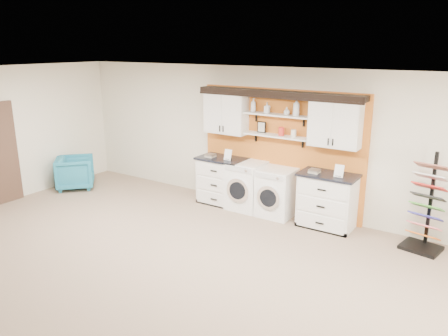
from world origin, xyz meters
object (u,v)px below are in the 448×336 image
Objects in this scene: base_cabinet_right at (327,201)px; sample_rack at (425,219)px; dryer at (276,192)px; base_cabinet_left at (222,180)px; washer at (246,185)px; armchair at (75,172)px.

sample_rack reaches higher than base_cabinet_right.
sample_rack is at bearing -0.31° from dryer.
washer is (0.58, -0.00, -0.00)m from base_cabinet_left.
sample_rack is 1.97× the size of armchair.
armchair is at bearing -169.67° from base_cabinet_right.
base_cabinet_right is at bearing -126.16° from armchair.
base_cabinet_right reaches higher than washer.
base_cabinet_right is 1.27× the size of armchair.
sample_rack reaches higher than washer.
base_cabinet_right reaches higher than armchair.
base_cabinet_right is 1.68m from washer.
base_cabinet_left is 3.52m from armchair.
dryer is at bearing -169.73° from sample_rack.
sample_rack reaches higher than dryer.
base_cabinet_left is 1.07× the size of dryer.
base_cabinet_left reaches higher than washer.
sample_rack is at bearing -0.26° from base_cabinet_left.
dryer is at bearing -124.01° from armchair.
sample_rack is (2.64, -0.01, 0.05)m from dryer.
washer reaches higher than armchair.
base_cabinet_right is 0.64× the size of sample_rack.
dryer is (1.25, -0.00, -0.02)m from base_cabinet_left.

